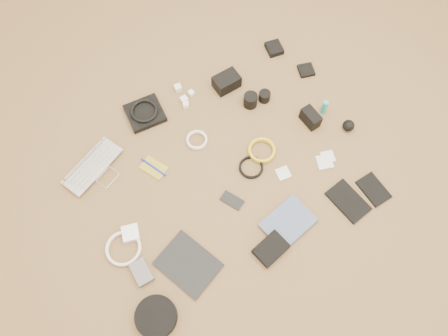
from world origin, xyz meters
TOP-DOWN VIEW (x-y plane):
  - laptop at (-0.48, 0.34)m, footprint 0.36×0.30m
  - headphone_pouch at (-0.14, 0.49)m, footprint 0.20×0.19m
  - headphones at (-0.14, 0.49)m, footprint 0.18×0.18m
  - charger_a at (0.08, 0.53)m, footprint 0.04×0.04m
  - charger_b at (0.06, 0.45)m, footprint 0.03×0.03m
  - charger_c at (0.12, 0.46)m, footprint 0.03×0.03m
  - charger_d at (0.06, 0.42)m, footprint 0.04×0.04m
  - dslr_camera at (0.30, 0.40)m, footprint 0.13×0.09m
  - lens_pouch at (0.64, 0.45)m, footprint 0.10×0.11m
  - notebook_olive at (-0.26, 0.22)m, footprint 0.12×0.14m
  - pen_blue at (-0.26, 0.22)m, footprint 0.06×0.14m
  - cable_white_a at (-0.01, 0.22)m, footprint 0.13×0.13m
  - lens_a at (0.33, 0.24)m, footprint 0.07×0.07m
  - lens_b at (0.41, 0.23)m, footprint 0.08×0.08m
  - card_reader at (0.69, 0.24)m, footprint 0.10×0.10m
  - power_brick at (-0.51, -0.00)m, footprint 0.09×0.09m
  - cable_white_b at (-0.57, -0.04)m, footprint 0.21×0.21m
  - cable_black at (0.12, -0.05)m, footprint 0.15×0.15m
  - cable_yellow at (0.22, -0.01)m, footprint 0.17×0.17m
  - flash at (0.51, -0.01)m, footprint 0.06×0.10m
  - lens_cleaner at (0.60, -0.00)m, footprint 0.03×0.03m
  - battery_charger at (-0.55, -0.18)m, footprint 0.08×0.11m
  - tablet at (-0.37, -0.26)m, footprint 0.25×0.29m
  - phone at (-0.05, -0.13)m, footprint 0.09×0.12m
  - filter_case_left at (0.23, -0.16)m, footprint 0.07×0.07m
  - filter_case_mid at (0.43, -0.22)m, footprint 0.10×0.10m
  - filter_case_right at (0.46, -0.21)m, footprint 0.08×0.08m
  - air_blower at (0.64, -0.15)m, footprint 0.07×0.07m
  - headphone_case at (-0.59, -0.37)m, footprint 0.21×0.21m
  - drive_case at (-0.04, -0.41)m, footprint 0.15×0.12m
  - paperback at (0.11, -0.44)m, footprint 0.24×0.19m
  - notebook_black_a at (0.39, -0.44)m, footprint 0.13×0.20m
  - notebook_black_b at (0.53, -0.46)m, footprint 0.10×0.15m

SIDE VIEW (x-z plane):
  - notebook_olive at x=-0.26m, z-range 0.00..0.01m
  - phone at x=-0.05m, z-range 0.00..0.01m
  - filter_case_left at x=0.23m, z-range 0.00..0.01m
  - filter_case_right at x=0.46m, z-range 0.00..0.01m
  - filter_case_mid at x=0.43m, z-range 0.00..0.01m
  - cable_black at x=0.12m, z-range 0.00..0.01m
  - tablet at x=-0.37m, z-range 0.00..0.01m
  - cable_white_a at x=-0.01m, z-range 0.00..0.01m
  - notebook_black_b at x=0.53m, z-range 0.00..0.01m
  - cable_white_b at x=-0.57m, z-range 0.00..0.01m
  - notebook_black_a at x=0.39m, z-range 0.00..0.01m
  - cable_yellow at x=0.22m, z-range 0.00..0.02m
  - card_reader at x=0.69m, z-range 0.00..0.02m
  - paperback at x=0.11m, z-range 0.00..0.02m
  - pen_blue at x=-0.26m, z-range 0.01..0.02m
  - laptop at x=-0.48m, z-range 0.00..0.02m
  - charger_c at x=0.12m, z-range 0.00..0.02m
  - charger_d at x=0.06m, z-range 0.00..0.03m
  - battery_charger at x=-0.55m, z-range 0.00..0.03m
  - charger_b at x=0.06m, z-range 0.00..0.03m
  - headphone_pouch at x=-0.14m, z-range 0.00..0.03m
  - power_brick at x=-0.51m, z-range 0.00..0.03m
  - charger_a at x=0.08m, z-range 0.00..0.03m
  - lens_pouch at x=0.64m, z-range 0.00..0.03m
  - drive_case at x=-0.04m, z-range 0.00..0.04m
  - headphone_case at x=-0.59m, z-range 0.00..0.05m
  - lens_b at x=0.41m, z-range 0.00..0.05m
  - air_blower at x=0.64m, z-range 0.00..0.06m
  - dslr_camera at x=0.30m, z-range 0.00..0.07m
  - lens_a at x=0.33m, z-range 0.00..0.07m
  - flash at x=0.51m, z-range 0.00..0.08m
  - headphones at x=-0.14m, z-range 0.03..0.05m
  - lens_cleaner at x=0.60m, z-range 0.00..0.09m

